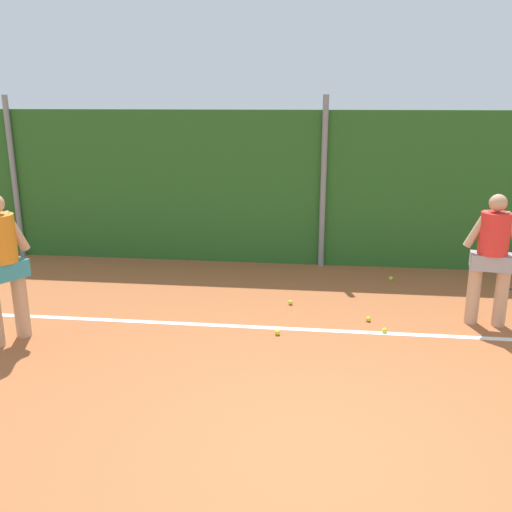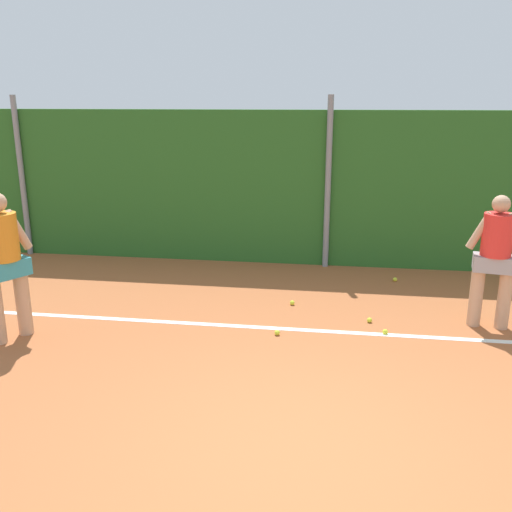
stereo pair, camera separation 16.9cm
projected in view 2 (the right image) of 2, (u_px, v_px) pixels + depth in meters
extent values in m
plane|color=#A85B33|center=(315.00, 363.00, 6.20)|extent=(29.57, 29.57, 0.00)
cube|color=#286023|center=(328.00, 189.00, 9.60)|extent=(19.22, 0.25, 2.65)
cylinder|color=gray|center=(22.00, 177.00, 10.18)|extent=(0.10, 0.10, 2.89)
cylinder|color=gray|center=(328.00, 184.00, 9.40)|extent=(0.10, 0.10, 2.89)
cube|color=white|center=(318.00, 331.00, 7.06)|extent=(14.05, 0.10, 0.01)
cylinder|color=tan|center=(23.00, 304.00, 6.89)|extent=(0.18, 0.18, 0.79)
cube|color=teal|center=(5.00, 268.00, 6.62)|extent=(0.52, 0.61, 0.21)
cylinder|color=orange|center=(1.00, 237.00, 6.51)|extent=(0.39, 0.39, 0.56)
cylinder|color=tan|center=(18.00, 230.00, 6.67)|extent=(0.21, 0.29, 0.54)
cylinder|color=tan|center=(476.00, 298.00, 7.15)|extent=(0.17, 0.17, 0.75)
cylinder|color=tan|center=(504.00, 300.00, 7.06)|extent=(0.17, 0.17, 0.75)
cube|color=#99999E|center=(494.00, 263.00, 6.98)|extent=(0.54, 0.37, 0.20)
cylinder|color=red|center=(498.00, 235.00, 6.88)|extent=(0.37, 0.37, 0.53)
sphere|color=tan|center=(501.00, 204.00, 6.77)|extent=(0.22, 0.22, 0.22)
cylinder|color=tan|center=(480.00, 231.00, 6.93)|extent=(0.30, 0.13, 0.50)
sphere|color=#CCDB33|center=(292.00, 303.00, 7.94)|extent=(0.07, 0.07, 0.07)
sphere|color=#CCDB33|center=(395.00, 279.00, 8.97)|extent=(0.07, 0.07, 0.07)
sphere|color=#CCDB33|center=(385.00, 332.00, 6.96)|extent=(0.07, 0.07, 0.07)
sphere|color=#CCDB33|center=(277.00, 333.00, 6.93)|extent=(0.07, 0.07, 0.07)
sphere|color=#CCDB33|center=(370.00, 320.00, 7.32)|extent=(0.07, 0.07, 0.07)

